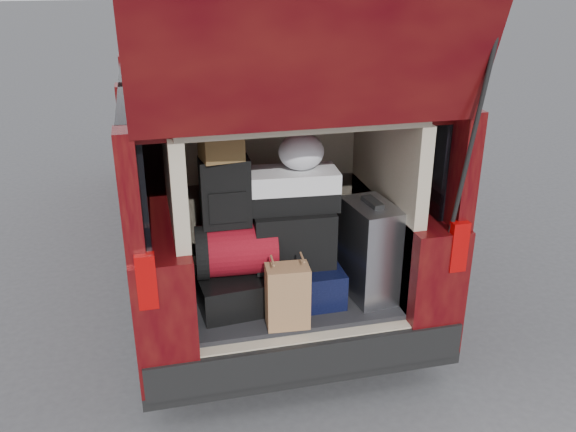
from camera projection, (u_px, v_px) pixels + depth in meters
name	position (u px, v px, depth m)	size (l,w,h in m)	color
ground	(295.00, 380.00, 3.94)	(80.00, 80.00, 0.00)	#3C3C3F
minivan	(243.00, 160.00, 5.25)	(1.90, 5.35, 2.77)	black
load_floor	(285.00, 321.00, 4.08)	(1.24, 1.05, 0.55)	black
black_hardshell	(228.00, 286.00, 3.75)	(0.38, 0.53, 0.21)	black
navy_hardshell	(302.00, 278.00, 3.83)	(0.43, 0.52, 0.23)	black
silver_roller	(370.00, 251.00, 3.76)	(0.25, 0.41, 0.61)	silver
kraft_bag	(288.00, 296.00, 3.48)	(0.24, 0.16, 0.38)	olive
red_duffel	(236.00, 249.00, 3.63)	(0.48, 0.31, 0.31)	maroon
black_soft_case	(293.00, 237.00, 3.71)	(0.49, 0.29, 0.35)	black
backpack	(225.00, 192.00, 3.51)	(0.28, 0.17, 0.41)	black
twotone_duffel	(293.00, 189.00, 3.64)	(0.53, 0.27, 0.24)	white
grocery_sack_lower	(221.00, 142.00, 3.37)	(0.23, 0.18, 0.20)	brown
plastic_bag_center	(301.00, 152.00, 3.56)	(0.27, 0.25, 0.22)	white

